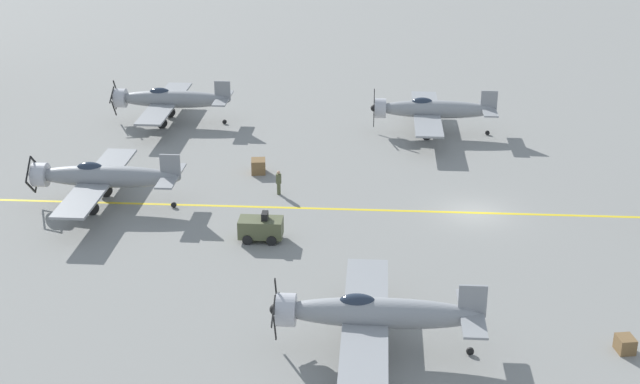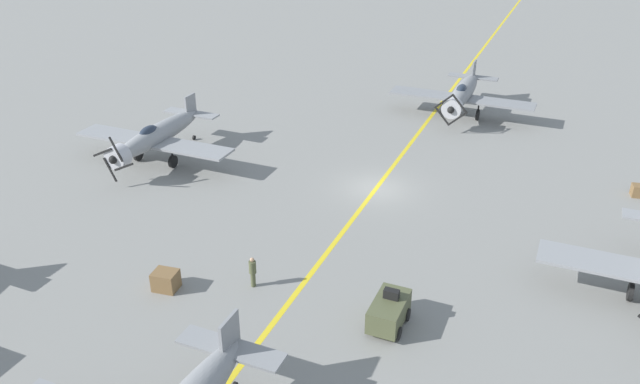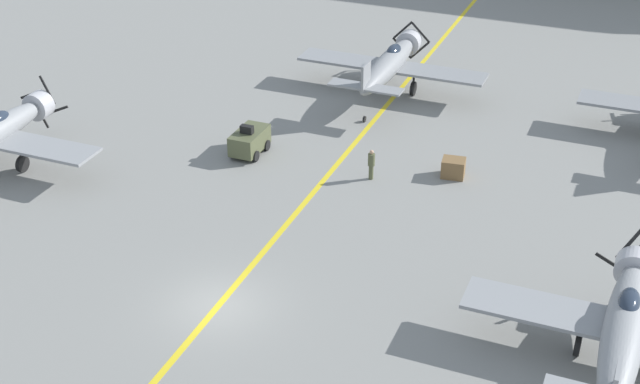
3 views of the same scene
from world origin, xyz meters
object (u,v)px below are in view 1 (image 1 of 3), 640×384
(airplane_far_right, at_px, (169,99))
(airplane_far_center, at_px, (102,177))
(tow_tractor, at_px, (261,228))
(supply_crate_by_tanker, at_px, (258,166))
(supply_crate_mid_lane, at_px, (625,344))
(airplane_mid_left, at_px, (373,314))
(airplane_mid_right, at_px, (431,110))
(ground_crew_walking, at_px, (279,182))

(airplane_far_right, relative_size, airplane_far_center, 1.00)
(airplane_far_right, xyz_separation_m, tow_tractor, (-22.07, -10.50, -1.22))
(supply_crate_by_tanker, bearing_deg, supply_crate_mid_lane, -137.38)
(airplane_far_right, bearing_deg, airplane_far_center, 175.57)
(airplane_far_center, relative_size, tow_tractor, 4.62)
(airplane_far_right, bearing_deg, airplane_mid_left, -156.23)
(airplane_far_right, xyz_separation_m, supply_crate_by_tanker, (-11.01, -8.87, -1.52))
(airplane_far_right, bearing_deg, airplane_mid_right, -97.06)
(ground_crew_walking, relative_size, supply_crate_by_tanker, 1.41)
(airplane_far_center, height_order, tow_tractor, airplane_far_center)
(ground_crew_walking, xyz_separation_m, supply_crate_by_tanker, (3.90, 1.89, -0.42))
(ground_crew_walking, bearing_deg, tow_tractor, 177.89)
(tow_tractor, bearing_deg, airplane_far_center, 67.61)
(airplane_mid_left, xyz_separation_m, ground_crew_walking, (18.88, 6.52, -1.09))
(airplane_mid_right, height_order, ground_crew_walking, airplane_mid_right)
(airplane_far_right, relative_size, supply_crate_mid_lane, 13.00)
(airplane_far_right, height_order, airplane_mid_left, airplane_mid_left)
(airplane_far_right, height_order, ground_crew_walking, airplane_far_right)
(airplane_mid_right, distance_m, supply_crate_mid_lane, 32.57)
(airplane_mid_right, xyz_separation_m, airplane_far_center, (-16.20, 21.80, 0.00))
(supply_crate_by_tanker, distance_m, supply_crate_mid_lane, 29.90)
(tow_tractor, distance_m, ground_crew_walking, 7.17)
(airplane_far_right, bearing_deg, tow_tractor, -157.88)
(airplane_mid_left, height_order, supply_crate_by_tanker, airplane_mid_left)
(airplane_far_center, bearing_deg, ground_crew_walking, -77.58)
(airplane_far_center, bearing_deg, airplane_far_right, -2.33)
(airplane_mid_right, relative_size, supply_crate_by_tanker, 10.07)
(ground_crew_walking, bearing_deg, supply_crate_by_tanker, 25.93)
(airplane_mid_right, height_order, airplane_far_right, airplane_mid_right)
(airplane_mid_left, bearing_deg, supply_crate_mid_lane, -94.68)
(supply_crate_by_tanker, height_order, supply_crate_mid_lane, supply_crate_by_tanker)
(tow_tractor, bearing_deg, supply_crate_by_tanker, 8.39)
(airplane_far_right, distance_m, airplane_mid_left, 37.96)
(airplane_far_center, xyz_separation_m, supply_crate_by_tanker, (6.59, -9.21, -1.52))
(airplane_far_center, relative_size, supply_crate_mid_lane, 13.00)
(tow_tractor, xyz_separation_m, ground_crew_walking, (7.16, -0.26, 0.13))
(airplane_far_right, bearing_deg, ground_crew_walking, -147.50)
(supply_crate_by_tanker, bearing_deg, ground_crew_walking, -154.07)
(airplane_far_center, bearing_deg, airplane_mid_left, -133.79)
(airplane_far_center, distance_m, airplane_mid_left, 23.93)
(airplane_mid_left, height_order, ground_crew_walking, airplane_mid_left)
(airplane_mid_right, height_order, airplane_far_center, airplane_mid_right)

